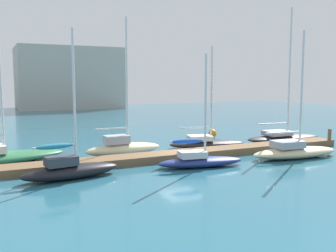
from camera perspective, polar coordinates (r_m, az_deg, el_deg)
name	(u,v)px	position (r m, az deg, el deg)	size (l,w,h in m)	color
ground_plane	(181,158)	(25.60, 1.95, -4.92)	(120.00, 120.00, 0.00)	#286075
dock_pier	(181,155)	(25.55, 1.96, -4.39)	(27.06, 1.82, 0.48)	brown
dock_piling_far_end	(329,138)	(33.09, 23.19, -1.61)	(0.28, 0.28, 1.38)	brown
sailboat_1	(70,168)	(20.87, -14.60, -6.19)	(5.46, 2.17, 7.93)	black
sailboat_2	(123,147)	(26.76, -6.79, -3.14)	(5.59, 1.91, 9.56)	beige
sailboat_3	(199,159)	(23.07, 4.76, -5.03)	(5.57, 2.43, 6.79)	navy
sailboat_4	(206,142)	(29.86, 5.81, -2.46)	(6.38, 3.43, 7.89)	black
sailboat_5	(294,151)	(27.04, 18.55, -3.55)	(6.74, 2.52, 8.52)	beige
sailboat_6	(283,136)	(34.15, 16.98, -1.50)	(7.34, 3.03, 11.36)	black
mooring_buoy_orange	(212,133)	(35.41, 6.73, -1.11)	(0.77, 0.77, 0.77)	orange
harbor_building_distant	(69,78)	(77.75, -14.78, 6.98)	(19.40, 12.46, 11.78)	#ADA89E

